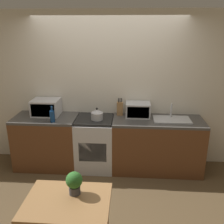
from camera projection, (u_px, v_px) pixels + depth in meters
ground_plane at (103, 192)px, 3.71m from camera, size 16.00×16.00×0.00m
wall_back at (109, 90)px, 4.28m from camera, size 10.00×0.06×2.60m
counter_left_run at (47, 141)px, 4.31m from camera, size 1.05×0.62×0.90m
counter_right_run at (157, 145)px, 4.18m from camera, size 1.47×0.62×0.90m
stove_range at (95, 143)px, 4.25m from camera, size 0.62×0.62×0.90m
kettle at (97, 114)px, 4.02m from camera, size 0.19×0.19×0.20m
microwave at (46, 107)px, 4.22m from camera, size 0.45×0.36×0.27m
bottle at (52, 116)px, 3.91m from camera, size 0.07×0.07×0.26m
knife_block at (120, 109)px, 4.21m from camera, size 0.10×0.07×0.30m
toaster_oven at (138, 110)px, 4.15m from camera, size 0.40×0.30×0.24m
sink_basin at (172, 119)px, 4.02m from camera, size 0.59×0.35×0.24m
dining_table at (68, 209)px, 2.46m from camera, size 0.83×0.62×0.73m
potted_plant at (74, 182)px, 2.48m from camera, size 0.17×0.17×0.24m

